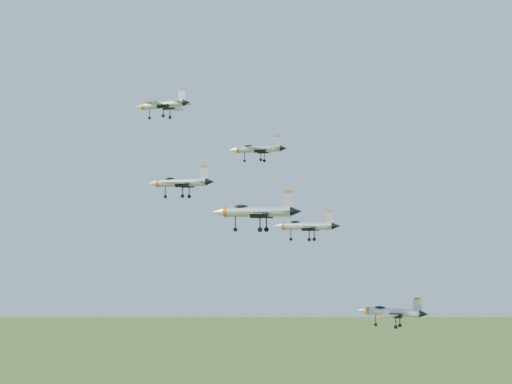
% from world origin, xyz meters
% --- Properties ---
extents(jet_lead, '(13.63, 11.18, 3.66)m').
position_xyz_m(jet_lead, '(-27.22, 16.14, 154.66)').
color(jet_lead, '#ACB2B9').
extents(jet_left_high, '(10.44, 8.72, 2.79)m').
position_xyz_m(jet_left_high, '(1.30, 3.27, 142.96)').
color(jet_left_high, '#ACB2B9').
extents(jet_right_high, '(11.15, 9.22, 2.98)m').
position_xyz_m(jet_right_high, '(-1.61, -16.16, 136.33)').
color(jet_right_high, '#ACB2B9').
extents(jet_left_low, '(12.52, 10.27, 3.36)m').
position_xyz_m(jet_left_low, '(7.75, 8.92, 129.91)').
color(jet_left_low, '#ACB2B9').
extents(jet_right_low, '(13.44, 11.14, 3.59)m').
position_xyz_m(jet_right_low, '(11.19, -16.94, 131.93)').
color(jet_right_low, '#ACB2B9').
extents(jet_trail, '(11.10, 9.13, 2.97)m').
position_xyz_m(jet_trail, '(25.11, 0.77, 117.04)').
color(jet_trail, '#ACB2B9').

